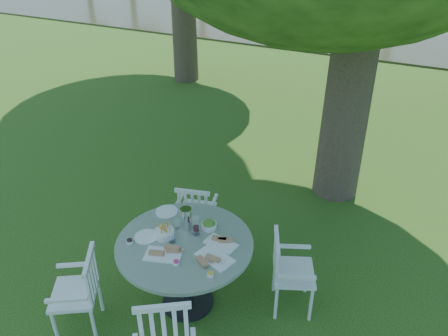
% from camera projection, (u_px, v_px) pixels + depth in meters
% --- Properties ---
extents(ground, '(140.00, 140.00, 0.00)m').
position_uv_depth(ground, '(217.00, 228.00, 5.98)').
color(ground, '#1A3D0C').
rests_on(ground, ground).
extents(table, '(1.39, 1.39, 0.86)m').
position_uv_depth(table, '(185.00, 255.00, 4.49)').
color(table, black).
rests_on(table, ground).
extents(chair_ne, '(0.58, 0.59, 0.91)m').
position_uv_depth(chair_ne, '(285.00, 268.00, 4.55)').
color(chair_ne, white).
rests_on(chair_ne, ground).
extents(chair_nw, '(0.53, 0.50, 0.86)m').
position_uv_depth(chair_nw, '(195.00, 210.00, 5.49)').
color(chair_nw, white).
rests_on(chair_nw, ground).
extents(chair_sw, '(0.62, 0.63, 0.93)m').
position_uv_depth(chair_sw, '(83.00, 288.00, 4.29)').
color(chair_sw, white).
rests_on(chair_sw, ground).
extents(tableware, '(1.16, 0.90, 0.24)m').
position_uv_depth(tableware, '(184.00, 232.00, 4.46)').
color(tableware, white).
rests_on(tableware, table).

